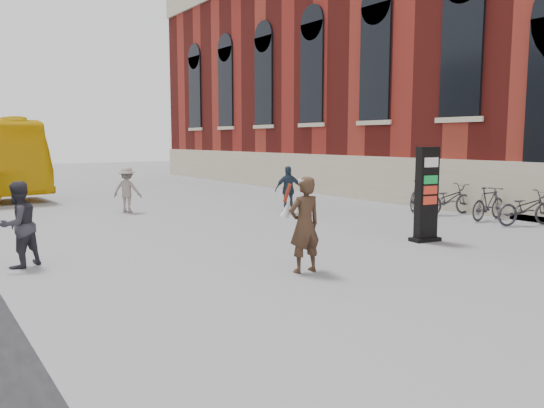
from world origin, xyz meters
TOP-DOWN VIEW (x-y plane):
  - ground at (0.00, 0.00)m, footprint 100.00×100.00m
  - station at (15.48, 6.00)m, footprint 12.15×44.50m
  - info_pylon at (4.26, 1.00)m, footprint 0.79×0.48m
  - woman at (-0.07, 0.28)m, footprint 0.70×0.64m
  - pedestrian_a at (-4.40, 3.71)m, footprint 1.03×0.97m
  - pedestrian_b at (0.02, 10.23)m, footprint 1.12×1.10m
  - pedestrian_c at (4.48, 6.98)m, footprint 1.01×0.71m
  - bike_4 at (8.60, 0.96)m, footprint 2.06×1.25m
  - bike_5 at (8.60, 2.17)m, footprint 1.76×0.57m
  - bike_6 at (8.60, 3.64)m, footprint 2.04×0.98m
  - bike_7 at (8.60, 4.92)m, footprint 1.86×1.23m

SIDE VIEW (x-z plane):
  - ground at x=0.00m, z-range 0.00..0.00m
  - bike_4 at x=8.60m, z-range 0.00..1.02m
  - bike_6 at x=8.60m, z-range 0.00..1.03m
  - bike_5 at x=8.60m, z-range 0.00..1.04m
  - bike_7 at x=8.60m, z-range 0.00..1.09m
  - pedestrian_b at x=0.02m, z-range 0.00..1.55m
  - pedestrian_c at x=4.48m, z-range 0.00..1.59m
  - pedestrian_a at x=-4.40m, z-range 0.00..1.68m
  - woman at x=-0.07m, z-range 0.02..1.82m
  - info_pylon at x=4.26m, z-range 0.00..2.30m
  - station at x=15.48m, z-range -1.49..17.66m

